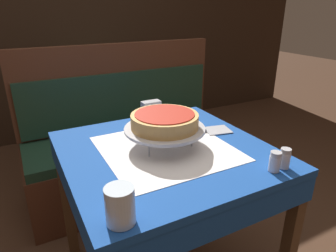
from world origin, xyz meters
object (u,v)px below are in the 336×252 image
pizza_pan_stand (165,129)px  pepper_shaker (285,158)px  booth_bench (131,152)px  pizza_server (204,131)px  salt_shaker (275,162)px  water_glass_near (120,205)px  condiment_caddy (101,70)px  dining_table_front (166,167)px  napkin_holder (151,109)px  dining_table_rear (105,84)px  deep_dish_pizza (165,120)px

pizza_pan_stand → pepper_shaker: pizza_pan_stand is taller
booth_bench → pizza_server: size_ratio=4.87×
booth_bench → salt_shaker: (0.10, -1.20, 0.48)m
water_glass_near → condiment_caddy: condiment_caddy is taller
dining_table_front → pizza_server: bearing=16.3°
pizza_pan_stand → napkin_holder: size_ratio=3.41×
water_glass_near → salt_shaker: bearing=0.5°
pizza_server → salt_shaker: (0.02, -0.42, 0.03)m
dining_table_front → napkin_holder: (0.10, 0.37, 0.14)m
water_glass_near → napkin_holder: 0.84m
napkin_holder → condiment_caddy: 1.25m
pizza_server → salt_shaker: size_ratio=3.95×
pizza_server → water_glass_near: bearing=-143.2°
napkin_holder → condiment_caddy: size_ratio=0.69×
water_glass_near → condiment_caddy: bearing=75.3°
booth_bench → salt_shaker: bearing=-85.0°
dining_table_front → booth_bench: booth_bench is taller
salt_shaker → pizza_server: bearing=92.6°
water_glass_near → pizza_server: bearing=36.8°
dining_table_front → dining_table_rear: bearing=81.9°
booth_bench → napkin_holder: 0.68m
booth_bench → pizza_server: bearing=-83.8°
napkin_holder → deep_dish_pizza: bearing=-105.8°
pizza_pan_stand → condiment_caddy: (0.19, 1.60, -0.05)m
pizza_pan_stand → condiment_caddy: 1.61m
salt_shaker → napkin_holder: bearing=102.3°
dining_table_front → pizza_pan_stand: pizza_pan_stand is taller
booth_bench → deep_dish_pizza: bearing=-100.3°
dining_table_front → deep_dish_pizza: bearing=76.8°
pizza_server → condiment_caddy: (-0.05, 1.55, 0.02)m
deep_dish_pizza → pepper_shaker: bearing=-50.6°
pepper_shaker → condiment_caddy: 1.97m
dining_table_rear → pizza_pan_stand: (-0.24, -1.67, 0.20)m
dining_table_front → deep_dish_pizza: size_ratio=2.97×
deep_dish_pizza → napkin_holder: bearing=74.2°
pizza_server → condiment_caddy: condiment_caddy is taller
pizza_server → napkin_holder: bearing=114.5°
condiment_caddy → napkin_holder: bearing=-94.0°
booth_bench → deep_dish_pizza: size_ratio=5.17×
booth_bench → water_glass_near: size_ratio=13.21×
booth_bench → deep_dish_pizza: 1.01m
water_glass_near → condiment_caddy: (0.52, 1.97, -0.03)m
dining_table_rear → pepper_shaker: 2.05m
pizza_pan_stand → salt_shaker: bearing=-55.5°
pepper_shaker → condiment_caddy: bearing=93.4°
dining_table_rear → pizza_pan_stand: size_ratio=2.33×
pizza_server → dining_table_front: bearing=-163.7°
pizza_server → water_glass_near: water_glass_near is taller
pizza_server → pepper_shaker: bearing=-80.7°
pepper_shaker → napkin_holder: 0.75m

